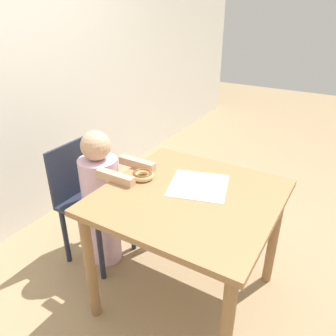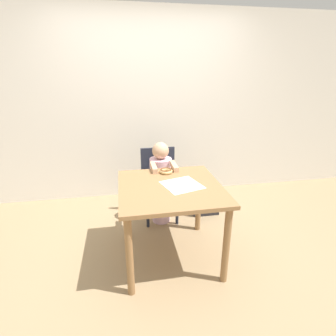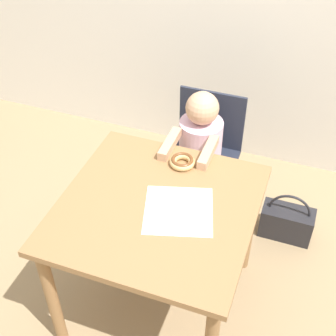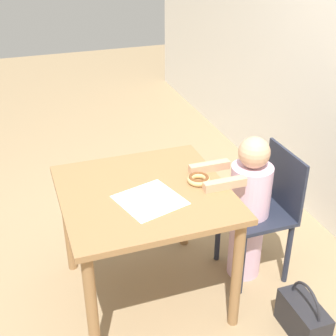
{
  "view_description": "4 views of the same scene",
  "coord_description": "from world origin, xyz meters",
  "px_view_note": "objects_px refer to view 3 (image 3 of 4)",
  "views": [
    {
      "loc": [
        -1.36,
        -0.68,
        1.69
      ],
      "look_at": [
        0.0,
        0.14,
        0.88
      ],
      "focal_mm": 35.0,
      "sensor_mm": 36.0,
      "label": 1
    },
    {
      "loc": [
        -0.4,
        -2.1,
        1.73
      ],
      "look_at": [
        0.0,
        0.14,
        0.88
      ],
      "focal_mm": 28.0,
      "sensor_mm": 36.0,
      "label": 2
    },
    {
      "loc": [
        0.58,
        -1.45,
        2.33
      ],
      "look_at": [
        0.0,
        0.14,
        0.88
      ],
      "focal_mm": 50.0,
      "sensor_mm": 36.0,
      "label": 3
    },
    {
      "loc": [
        2.14,
        -0.61,
        2.12
      ],
      "look_at": [
        0.0,
        0.14,
        0.88
      ],
      "focal_mm": 50.0,
      "sensor_mm": 36.0,
      "label": 4
    }
  ],
  "objects_px": {
    "chair": "(204,156)",
    "handbag": "(287,222)",
    "child_figure": "(199,163)",
    "donut": "(182,161)"
  },
  "relations": [
    {
      "from": "child_figure",
      "to": "handbag",
      "type": "height_order",
      "value": "child_figure"
    },
    {
      "from": "chair",
      "to": "handbag",
      "type": "relative_size",
      "value": 2.49
    },
    {
      "from": "chair",
      "to": "handbag",
      "type": "height_order",
      "value": "chair"
    },
    {
      "from": "chair",
      "to": "donut",
      "type": "bearing_deg",
      "value": -89.74
    },
    {
      "from": "donut",
      "to": "chair",
      "type": "bearing_deg",
      "value": 90.26
    },
    {
      "from": "chair",
      "to": "child_figure",
      "type": "xyz_separation_m",
      "value": [
        -0.0,
        -0.11,
        0.04
      ]
    },
    {
      "from": "donut",
      "to": "handbag",
      "type": "relative_size",
      "value": 0.38
    },
    {
      "from": "handbag",
      "to": "child_figure",
      "type": "bearing_deg",
      "value": -172.68
    },
    {
      "from": "chair",
      "to": "child_figure",
      "type": "height_order",
      "value": "child_figure"
    },
    {
      "from": "child_figure",
      "to": "donut",
      "type": "height_order",
      "value": "child_figure"
    }
  ]
}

